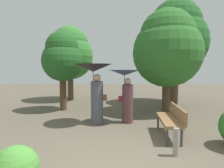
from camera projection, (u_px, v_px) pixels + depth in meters
name	position (u px, v px, depth m)	size (l,w,h in m)	color
ground_plane	(118.00, 168.00, 3.53)	(40.00, 40.00, 0.00)	brown
person_left	(95.00, 81.00, 6.31)	(1.26, 1.26, 2.00)	#474C56
person_right	(126.00, 87.00, 6.44)	(1.06, 1.06, 1.81)	#563338
park_bench	(172.00, 118.00, 5.14)	(0.66, 1.55, 0.83)	#38383D
tree_near_left	(62.00, 57.00, 8.33)	(1.79, 1.79, 3.49)	#4C3823
tree_near_right	(175.00, 37.00, 9.98)	(3.33, 3.33, 5.45)	brown
tree_mid_left	(70.00, 53.00, 11.11)	(2.69, 2.69, 4.32)	brown
tree_mid_right	(167.00, 48.00, 7.98)	(2.90, 2.90, 4.35)	#4C3823
path_marker_post	(176.00, 142.00, 4.00)	(0.12, 0.12, 0.60)	gray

